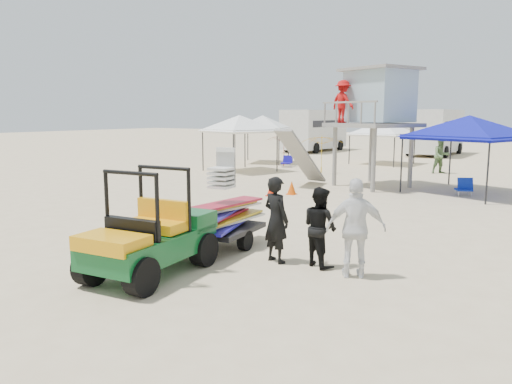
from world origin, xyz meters
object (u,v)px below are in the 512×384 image
Objects in this scene: canopy_blue at (469,119)px; lifeguard_tower at (373,101)px; utility_cart at (147,227)px; surf_trailer at (225,212)px; man_left at (276,220)px.

lifeguard_tower is at bearing -177.69° from canopy_blue.
utility_cart is 1.21× the size of surf_trailer.
man_left is at bearing -78.19° from lifeguard_tower.
surf_trailer is at bearing -104.18° from canopy_blue.
lifeguard_tower is at bearing 93.61° from utility_cart.
surf_trailer is (0.01, 2.34, -0.11)m from utility_cart.
utility_cart is 2.54m from man_left.
lifeguard_tower reaches higher than canopy_blue.
canopy_blue reaches higher than man_left.
canopy_blue is at bearing 2.31° from lifeguard_tower.
man_left is (1.51, -0.30, 0.07)m from surf_trailer.
man_left is 0.37× the size of lifeguard_tower.
canopy_blue reaches higher than surf_trailer.
lifeguard_tower reaches higher than man_left.
surf_trailer is 1.28× the size of man_left.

